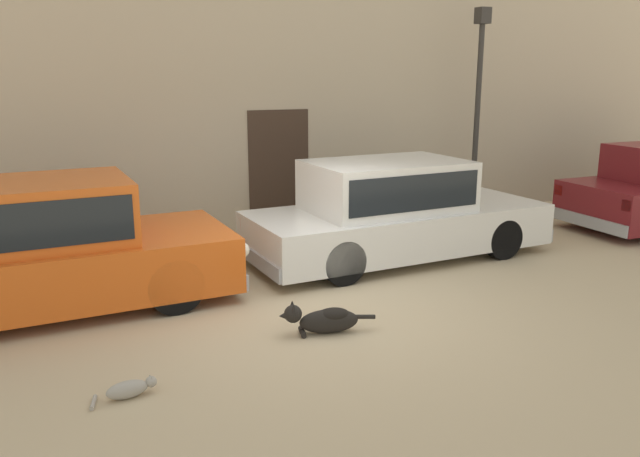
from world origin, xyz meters
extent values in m
plane|color=tan|center=(0.00, 0.00, 0.00)|extent=(80.00, 80.00, 0.00)
cube|color=#D15619|center=(-2.94, 1.21, 0.49)|extent=(4.23, 1.99, 0.67)
cube|color=#D15619|center=(-2.98, 1.21, 1.18)|extent=(1.98, 1.64, 0.72)
cube|color=black|center=(-2.98, 1.21, 1.19)|extent=(1.82, 1.66, 0.50)
cube|color=#999BA0|center=(-0.88, 1.29, 0.26)|extent=(0.19, 1.79, 0.20)
sphere|color=silver|center=(-0.88, 2.02, 0.64)|extent=(0.20, 0.20, 0.20)
sphere|color=silver|center=(-0.82, 0.56, 0.64)|extent=(0.20, 0.20, 0.20)
cylinder|color=black|center=(-1.72, 2.07, 0.33)|extent=(0.67, 0.23, 0.66)
cylinder|color=black|center=(-1.66, 0.45, 0.33)|extent=(0.67, 0.23, 0.66)
cube|color=silver|center=(1.88, 1.42, 0.46)|extent=(4.60, 1.93, 0.61)
cube|color=silver|center=(1.66, 1.41, 1.12)|extent=(2.33, 1.59, 0.71)
cube|color=black|center=(1.66, 1.41, 1.13)|extent=(2.15, 1.60, 0.50)
cube|color=#999BA0|center=(4.12, 1.52, 0.26)|extent=(0.20, 1.69, 0.20)
cube|color=#999BA0|center=(-0.36, 1.31, 0.26)|extent=(0.20, 1.69, 0.20)
sphere|color=silver|center=(4.12, 2.20, 0.59)|extent=(0.20, 0.20, 0.20)
sphere|color=silver|center=(4.18, 0.84, 0.59)|extent=(0.20, 0.20, 0.20)
cube|color=red|center=(-0.39, 2.05, 0.61)|extent=(0.05, 0.18, 0.18)
cube|color=red|center=(-0.32, 0.57, 0.61)|extent=(0.05, 0.18, 0.18)
cylinder|color=black|center=(3.20, 2.24, 0.30)|extent=(0.61, 0.23, 0.61)
cylinder|color=black|center=(3.27, 0.72, 0.30)|extent=(0.61, 0.23, 0.61)
cylinder|color=black|center=(0.49, 2.11, 0.30)|extent=(0.61, 0.23, 0.61)
cylinder|color=black|center=(0.56, 0.59, 0.30)|extent=(0.61, 0.23, 0.61)
cube|color=#999BA0|center=(5.49, 1.20, 0.26)|extent=(0.13, 1.67, 0.20)
cube|color=red|center=(5.50, 1.93, 0.68)|extent=(0.04, 0.18, 0.18)
cube|color=red|center=(5.49, 0.47, 0.68)|extent=(0.04, 0.18, 0.18)
cylinder|color=black|center=(6.37, 1.95, 0.33)|extent=(0.65, 0.20, 0.65)
cube|color=#38281E|center=(0.85, 3.78, 1.05)|extent=(1.10, 0.02, 2.10)
cylinder|color=black|center=(-0.57, -0.79, 0.03)|extent=(0.08, 0.11, 0.06)
cylinder|color=black|center=(-0.54, -0.67, 0.03)|extent=(0.08, 0.11, 0.06)
ellipsoid|color=black|center=(-0.27, -0.80, 0.13)|extent=(0.67, 0.35, 0.26)
ellipsoid|color=black|center=(-0.23, -0.81, 0.21)|extent=(0.39, 0.27, 0.15)
sphere|color=black|center=(-0.65, -0.71, 0.24)|extent=(0.19, 0.19, 0.19)
cone|color=black|center=(-0.75, -0.68, 0.23)|extent=(0.13, 0.13, 0.11)
cone|color=black|center=(-0.66, -0.76, 0.33)|extent=(0.08, 0.08, 0.09)
cone|color=black|center=(-0.64, -0.65, 0.33)|extent=(0.08, 0.08, 0.09)
cylinder|color=black|center=(0.12, -0.89, 0.15)|extent=(0.23, 0.10, 0.06)
ellipsoid|color=gray|center=(-2.45, -1.38, 0.08)|extent=(0.37, 0.19, 0.15)
sphere|color=gray|center=(-2.24, -1.36, 0.10)|extent=(0.10, 0.10, 0.10)
cone|color=gray|center=(-2.25, -1.33, 0.14)|extent=(0.04, 0.04, 0.04)
cone|color=gray|center=(-2.24, -1.38, 0.14)|extent=(0.04, 0.04, 0.04)
cylinder|color=gray|center=(-2.73, -1.39, 0.02)|extent=(0.08, 0.22, 0.04)
cylinder|color=#2D2B28|center=(4.48, 3.07, 1.78)|extent=(0.10, 0.10, 3.55)
cube|color=#2D2B28|center=(4.48, 3.07, 3.69)|extent=(0.22, 0.22, 0.28)
sphere|color=silver|center=(4.48, 3.07, 3.69)|extent=(0.18, 0.18, 0.18)
camera|label=1|loc=(-2.95, -6.64, 2.75)|focal=35.93mm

